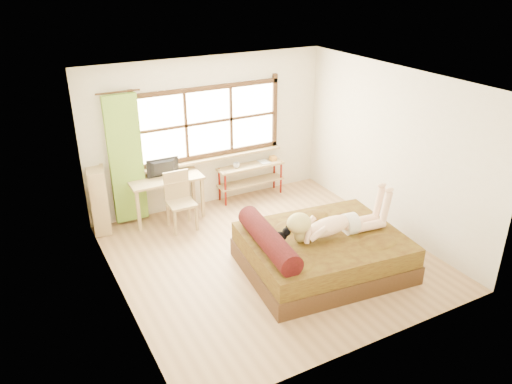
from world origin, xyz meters
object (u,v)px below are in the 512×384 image
woman (336,214)px  pipe_shelf (251,173)px  chair (179,197)px  bookshelf (99,200)px  desk (166,183)px  kitten (277,236)px  bed (319,251)px

woman → pipe_shelf: bearing=93.9°
woman → chair: 2.77m
pipe_shelf → bookshelf: bookshelf is taller
desk → pipe_shelf: size_ratio=0.96×
kitten → chair: bearing=112.9°
bed → kitten: (-0.66, 0.09, 0.39)m
desk → bookshelf: bookshelf is taller
woman → chair: size_ratio=1.61×
kitten → pipe_shelf: kitten is taller
woman → bed: bearing=170.8°
kitten → desk: (-0.75, 2.50, -0.02)m
chair → bookshelf: 1.31m
woman → pipe_shelf: 2.80m
pipe_shelf → woman: bearing=-92.4°
bed → bookshelf: bearing=139.3°
kitten → chair: (-0.65, 2.14, -0.15)m
desk → chair: 0.40m
kitten → pipe_shelf: size_ratio=0.26×
bookshelf → desk: bearing=4.6°
bed → pipe_shelf: bearing=89.6°
woman → desk: woman is taller
desk → bed: bearing=-60.6°
kitten → bookshelf: bearing=131.7°
bed → bookshelf: 3.71m
kitten → chair: chair is taller
desk → chair: size_ratio=1.29×
bed → desk: size_ratio=1.93×
desk → woman: bearing=-57.8°
kitten → pipe_shelf: (0.98, 2.62, -0.21)m
desk → bookshelf: bearing=175.7°
desk → bookshelf: (-1.12, 0.10, -0.11)m
chair → pipe_shelf: size_ratio=0.75×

